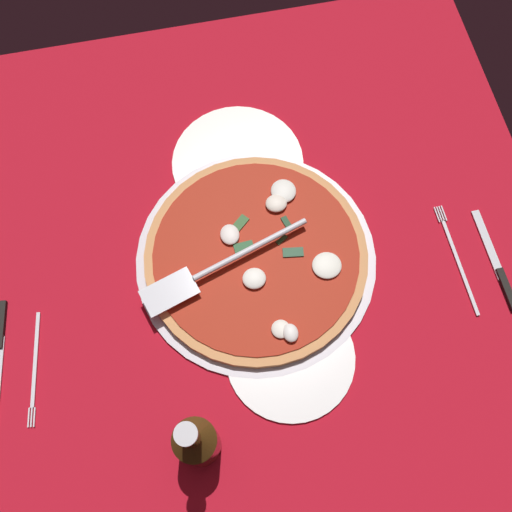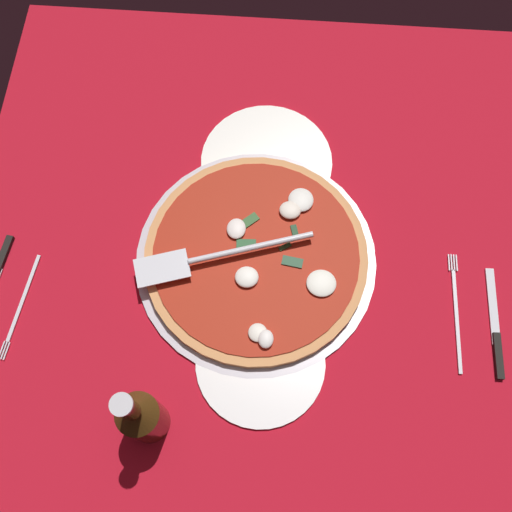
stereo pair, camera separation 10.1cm
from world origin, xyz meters
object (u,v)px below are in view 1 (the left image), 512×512
(place_setting_near, at_px, (17,359))
(beer_bottle, at_px, (196,442))
(place_setting_far, at_px, (477,264))
(dinner_plate_left, at_px, (239,162))
(pizza, at_px, (257,256))
(dinner_plate_right, at_px, (290,357))
(pizza_server, at_px, (219,266))

(place_setting_near, xyz_separation_m, beer_bottle, (0.19, 0.27, 0.08))
(place_setting_far, distance_m, beer_bottle, 0.56)
(dinner_plate_left, distance_m, pizza, 0.20)
(dinner_plate_right, bearing_deg, place_setting_near, -101.33)
(dinner_plate_left, relative_size, place_setting_near, 1.12)
(dinner_plate_left, xyz_separation_m, place_setting_far, (0.28, 0.37, -0.00))
(dinner_plate_left, relative_size, pizza_server, 0.81)
(pizza, distance_m, place_setting_near, 0.43)
(place_setting_far, bearing_deg, pizza, 75.94)
(pizza, xyz_separation_m, beer_bottle, (0.29, -0.15, 0.07))
(beer_bottle, bearing_deg, place_setting_near, -125.47)
(dinner_plate_right, bearing_deg, pizza, -174.17)
(dinner_plate_left, xyz_separation_m, place_setting_near, (0.29, -0.43, -0.00))
(pizza_server, distance_m, place_setting_near, 0.36)
(pizza, distance_m, pizza_server, 0.07)
(dinner_plate_right, bearing_deg, beer_bottle, -57.48)
(dinner_plate_left, height_order, dinner_plate_right, same)
(pizza, height_order, place_setting_far, pizza)
(pizza_server, bearing_deg, beer_bottle, 55.91)
(place_setting_near, bearing_deg, beer_bottle, 62.27)
(dinner_plate_left, relative_size, place_setting_far, 1.09)
(dinner_plate_right, relative_size, pizza_server, 0.71)
(place_setting_near, bearing_deg, pizza_server, 110.17)
(dinner_plate_right, height_order, beer_bottle, beer_bottle)
(pizza, bearing_deg, place_setting_far, 76.94)
(dinner_plate_right, xyz_separation_m, pizza_server, (-0.17, -0.09, 0.04))
(place_setting_near, distance_m, beer_bottle, 0.34)
(pizza, height_order, place_setting_near, pizza)
(place_setting_near, bearing_deg, pizza, 110.06)
(dinner_plate_left, height_order, pizza, pizza)
(place_setting_near, xyz_separation_m, place_setting_far, (-0.01, 0.79, -0.00))
(pizza_server, xyz_separation_m, place_setting_near, (0.08, -0.35, -0.04))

